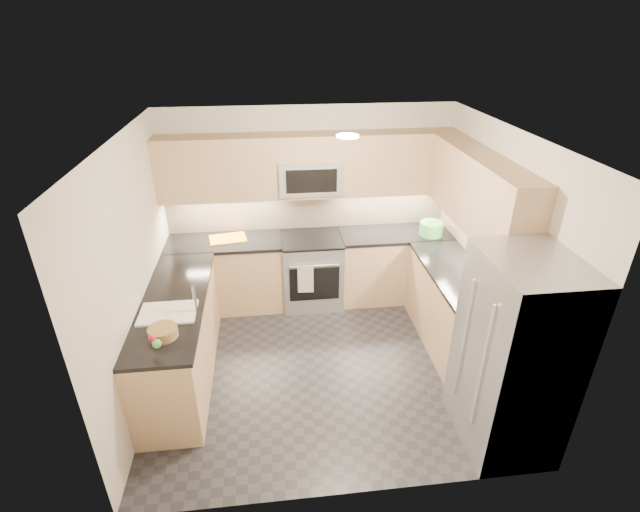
{
  "coord_description": "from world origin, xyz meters",
  "views": [
    {
      "loc": [
        -0.51,
        -3.98,
        3.41
      ],
      "look_at": [
        0.0,
        0.35,
        1.15
      ],
      "focal_mm": 26.0,
      "sensor_mm": 36.0,
      "label": 1
    }
  ],
  "objects_px": {
    "refrigerator": "(514,355)",
    "utensil_bowl": "(431,229)",
    "fruit_basket": "(163,332)",
    "gas_range": "(312,271)",
    "microwave": "(310,176)",
    "cutting_board": "(228,239)"
  },
  "relations": [
    {
      "from": "microwave",
      "to": "utensil_bowl",
      "type": "xyz_separation_m",
      "value": [
        1.52,
        -0.22,
        -0.68
      ]
    },
    {
      "from": "refrigerator",
      "to": "utensil_bowl",
      "type": "xyz_separation_m",
      "value": [
        0.07,
        2.33,
        0.12
      ]
    },
    {
      "from": "gas_range",
      "to": "utensil_bowl",
      "type": "relative_size",
      "value": 3.09
    },
    {
      "from": "cutting_board",
      "to": "refrigerator",
      "type": "bearing_deg",
      "value": -45.04
    },
    {
      "from": "utensil_bowl",
      "to": "cutting_board",
      "type": "xyz_separation_m",
      "value": [
        -2.56,
        0.17,
        -0.08
      ]
    },
    {
      "from": "microwave",
      "to": "refrigerator",
      "type": "distance_m",
      "value": 3.04
    },
    {
      "from": "refrigerator",
      "to": "utensil_bowl",
      "type": "distance_m",
      "value": 2.34
    },
    {
      "from": "refrigerator",
      "to": "fruit_basket",
      "type": "bearing_deg",
      "value": 169.4
    },
    {
      "from": "refrigerator",
      "to": "cutting_board",
      "type": "xyz_separation_m",
      "value": [
        -2.49,
        2.5,
        0.05
      ]
    },
    {
      "from": "gas_range",
      "to": "fruit_basket",
      "type": "bearing_deg",
      "value": -128.22
    },
    {
      "from": "microwave",
      "to": "refrigerator",
      "type": "xyz_separation_m",
      "value": [
        1.45,
        -2.55,
        -0.8
      ]
    },
    {
      "from": "refrigerator",
      "to": "utensil_bowl",
      "type": "bearing_deg",
      "value": 88.32
    },
    {
      "from": "gas_range",
      "to": "refrigerator",
      "type": "distance_m",
      "value": 2.86
    },
    {
      "from": "gas_range",
      "to": "refrigerator",
      "type": "height_order",
      "value": "refrigerator"
    },
    {
      "from": "utensil_bowl",
      "to": "fruit_basket",
      "type": "relative_size",
      "value": 1.17
    },
    {
      "from": "utensil_bowl",
      "to": "fruit_basket",
      "type": "bearing_deg",
      "value": -149.25
    },
    {
      "from": "gas_range",
      "to": "microwave",
      "type": "relative_size",
      "value": 1.2
    },
    {
      "from": "gas_range",
      "to": "cutting_board",
      "type": "height_order",
      "value": "cutting_board"
    },
    {
      "from": "gas_range",
      "to": "fruit_basket",
      "type": "distance_m",
      "value": 2.45
    },
    {
      "from": "gas_range",
      "to": "microwave",
      "type": "bearing_deg",
      "value": 90.0
    },
    {
      "from": "gas_range",
      "to": "cutting_board",
      "type": "bearing_deg",
      "value": 176.06
    },
    {
      "from": "microwave",
      "to": "cutting_board",
      "type": "xyz_separation_m",
      "value": [
        -1.04,
        -0.05,
        -0.75
      ]
    }
  ]
}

